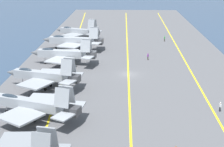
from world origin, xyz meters
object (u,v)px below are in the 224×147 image
at_px(parked_jet_fifth, 74,41).
at_px(crew_purple_vest, 148,56).
at_px(parked_jet_sixth, 78,31).
at_px(crew_green_vest, 165,38).
at_px(parked_jet_third, 44,76).
at_px(crew_white_vest, 220,106).
at_px(parked_jet_second, 33,105).
at_px(parked_jet_fourth, 64,54).

bearing_deg(parked_jet_fifth, crew_purple_vest, -116.16).
relative_size(parked_jet_sixth, crew_green_vest, 8.67).
height_order(parked_jet_third, parked_jet_fifth, parked_jet_fifth).
distance_m(parked_jet_fifth, crew_white_vest, 49.88).
relative_size(parked_jet_second, parked_jet_fifth, 0.96).
bearing_deg(parked_jet_third, crew_white_vest, -107.31).
height_order(crew_green_vest, crew_white_vest, crew_green_vest).
distance_m(parked_jet_fourth, crew_green_vest, 37.01).
relative_size(parked_jet_second, crew_green_vest, 9.54).
xyz_separation_m(parked_jet_fourth, crew_purple_vest, (4.73, -20.04, -1.67)).
height_order(parked_jet_third, parked_jet_fourth, parked_jet_third).
distance_m(parked_jet_second, parked_jet_fourth, 29.34).
bearing_deg(parked_jet_third, parked_jet_second, -174.38).
relative_size(parked_jet_second, parked_jet_fourth, 1.04).
relative_size(parked_jet_second, parked_jet_third, 1.08).
height_order(parked_jet_second, crew_purple_vest, parked_jet_second).
bearing_deg(parked_jet_sixth, parked_jet_third, 178.83).
bearing_deg(parked_jet_third, parked_jet_sixth, -1.17).
height_order(parked_jet_fourth, crew_purple_vest, parked_jet_fourth).
xyz_separation_m(parked_jet_second, parked_jet_third, (13.28, 1.31, 0.25)).
bearing_deg(parked_jet_second, crew_white_vest, -82.99).
xyz_separation_m(parked_jet_third, parked_jet_sixth, (44.02, -0.90, -0.09)).
height_order(crew_green_vest, crew_purple_vest, crew_green_vest).
bearing_deg(parked_jet_fifth, parked_jet_third, 177.39).
xyz_separation_m(parked_jet_fourth, parked_jet_sixth, (27.96, 0.29, -0.11)).
bearing_deg(parked_jet_fourth, crew_purple_vest, -76.72).
bearing_deg(parked_jet_sixth, parked_jet_fourth, -179.41).
bearing_deg(parked_jet_third, crew_purple_vest, -45.59).
xyz_separation_m(parked_jet_third, crew_purple_vest, (20.79, -21.22, -1.65)).
bearing_deg(parked_jet_sixth, parked_jet_fifth, -177.90).
bearing_deg(crew_purple_vest, crew_white_vest, -162.31).
bearing_deg(parked_jet_fourth, crew_green_vest, -45.79).
xyz_separation_m(parked_jet_second, crew_green_vest, (55.12, -26.38, -1.39)).
relative_size(parked_jet_third, parked_jet_sixth, 1.02).
xyz_separation_m(parked_jet_fifth, crew_purple_vest, (-9.74, -19.83, -1.63)).
height_order(parked_jet_fifth, crew_green_vest, parked_jet_fifth).
height_order(parked_jet_second, parked_jet_third, parked_jet_third).
bearing_deg(crew_white_vest, crew_purple_vest, 17.69).
distance_m(parked_jet_fifth, crew_green_vest, 28.68).
relative_size(crew_green_vest, crew_purple_vest, 1.01).
bearing_deg(parked_jet_fourth, crew_white_vest, -130.82).
xyz_separation_m(parked_jet_fifth, crew_green_vest, (11.32, -26.30, -1.63)).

